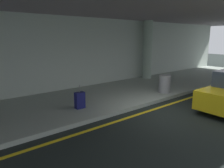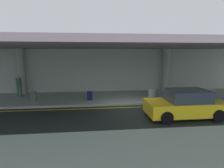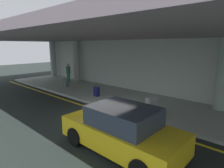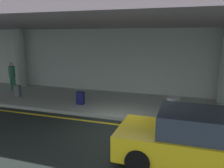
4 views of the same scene
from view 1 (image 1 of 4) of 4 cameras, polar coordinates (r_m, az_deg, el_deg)
name	(u,v)px [view 1 (image 1 of 4)]	position (r m, az deg, el deg)	size (l,w,h in m)	color
ground_plane	(169,112)	(8.37, 15.04, -7.32)	(60.00, 60.00, 0.00)	black
sidewalk	(116,94)	(10.36, 1.07, -2.64)	(26.00, 4.20, 0.15)	#98A49A
lane_stripe_yellow	(157,108)	(8.69, 12.00, -6.40)	(26.00, 0.14, 0.01)	yellow
support_column_center	(147,50)	(13.98, 9.49, 9.01)	(0.60, 0.60, 3.65)	#96AA9B
ceiling_overhang	(124,9)	(9.70, 3.19, 19.41)	(28.00, 13.20, 0.30)	gray
terminal_back_wall	(90,53)	(11.84, -6.03, 8.16)	(26.00, 0.30, 3.80)	#AEBBB0
suitcase_upright_primary	(80,100)	(8.07, -8.64, -4.32)	(0.36, 0.22, 0.90)	#151755
trash_bin_steel	(165,84)	(10.53, 13.91, 0.04)	(0.56, 0.56, 0.85)	gray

